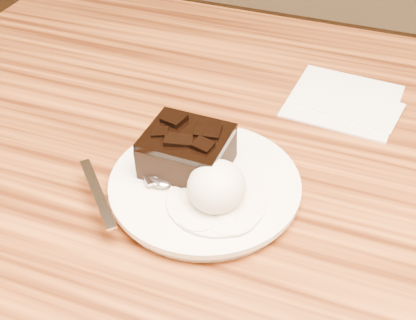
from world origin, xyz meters
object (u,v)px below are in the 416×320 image
(brownie, at_px, (187,153))
(ice_cream_scoop, at_px, (217,186))
(napkin, at_px, (344,100))
(spoon, at_px, (160,176))
(plate, at_px, (205,187))

(brownie, bearing_deg, ice_cream_scoop, -39.00)
(ice_cream_scoop, xyz_separation_m, napkin, (0.09, 0.26, -0.04))
(brownie, xyz_separation_m, spoon, (-0.02, -0.03, -0.02))
(ice_cream_scoop, height_order, napkin, ice_cream_scoop)
(spoon, bearing_deg, napkin, 13.00)
(plate, distance_m, brownie, 0.04)
(napkin, bearing_deg, brownie, -122.32)
(ice_cream_scoop, relative_size, spoon, 0.39)
(ice_cream_scoop, distance_m, spoon, 0.07)
(brownie, bearing_deg, spoon, -125.76)
(ice_cream_scoop, relative_size, napkin, 0.46)
(plate, relative_size, brownie, 2.37)
(plate, xyz_separation_m, ice_cream_scoop, (0.02, -0.03, 0.03))
(brownie, distance_m, ice_cream_scoop, 0.06)
(napkin, bearing_deg, plate, -115.86)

